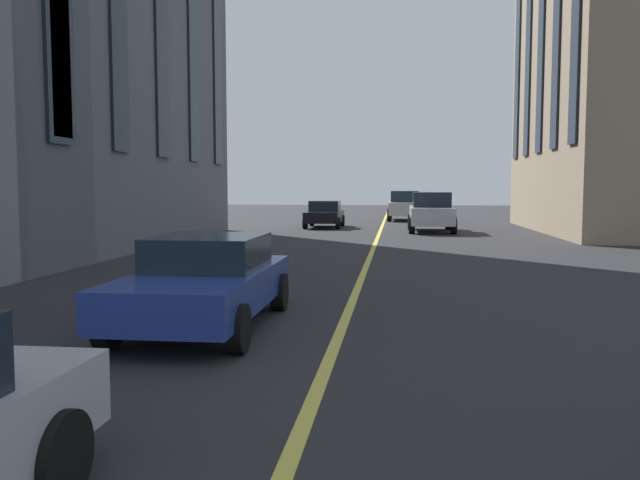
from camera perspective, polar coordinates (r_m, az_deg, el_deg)
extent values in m
cube|color=#D8C64C|center=(17.32, 4.12, -2.30)|extent=(80.00, 0.16, 0.01)
cube|color=#B7BABF|center=(31.15, 9.79, 2.17)|extent=(4.70, 1.95, 0.80)
cube|color=#19232D|center=(31.13, 9.81, 3.55)|extent=(2.58, 1.72, 0.70)
cylinder|color=black|center=(32.69, 8.00, 1.61)|extent=(0.76, 0.27, 0.76)
cylinder|color=black|center=(32.78, 11.28, 1.57)|extent=(0.76, 0.27, 0.76)
cylinder|color=black|center=(29.59, 8.12, 1.29)|extent=(0.76, 0.27, 0.76)
cylinder|color=black|center=(29.69, 11.74, 1.25)|extent=(0.76, 0.27, 0.76)
cube|color=#B7BABF|center=(41.62, 7.47, 2.81)|extent=(4.70, 1.95, 0.80)
cube|color=#19232D|center=(41.60, 7.48, 3.85)|extent=(2.58, 1.72, 0.70)
cylinder|color=black|center=(43.19, 6.20, 2.36)|extent=(0.76, 0.27, 0.76)
cylinder|color=black|center=(43.21, 8.69, 2.34)|extent=(0.76, 0.27, 0.76)
cylinder|color=black|center=(40.09, 6.15, 2.18)|extent=(0.76, 0.27, 0.76)
cylinder|color=black|center=(40.11, 8.83, 2.16)|extent=(0.76, 0.27, 0.76)
cylinder|color=black|center=(4.83, -22.32, -17.39)|extent=(0.64, 0.22, 0.64)
cube|color=black|center=(33.87, 0.40, 2.09)|extent=(3.90, 1.75, 0.55)
cube|color=#19232D|center=(34.04, 0.44, 3.03)|extent=(1.64, 1.54, 0.55)
cylinder|color=black|center=(32.52, 1.61, 1.49)|extent=(0.60, 0.21, 0.60)
cylinder|color=black|center=(32.71, -1.32, 1.51)|extent=(0.60, 0.21, 0.60)
cylinder|color=black|center=(35.08, 2.00, 1.72)|extent=(0.60, 0.21, 0.60)
cylinder|color=black|center=(35.26, -0.72, 1.74)|extent=(0.60, 0.21, 0.60)
cube|color=navy|center=(9.86, -10.13, -4.22)|extent=(4.40, 1.80, 0.55)
cube|color=#19232D|center=(10.00, -9.81, -1.05)|extent=(1.85, 1.58, 0.50)
cylinder|color=black|center=(8.30, -7.30, -7.79)|extent=(0.64, 0.22, 0.64)
cylinder|color=black|center=(8.88, -18.27, -7.17)|extent=(0.64, 0.22, 0.64)
cylinder|color=black|center=(11.09, -3.62, -4.60)|extent=(0.64, 0.22, 0.64)
cylinder|color=black|center=(11.53, -12.13, -4.34)|extent=(0.64, 0.22, 0.64)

